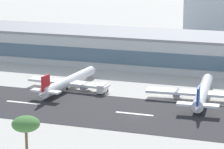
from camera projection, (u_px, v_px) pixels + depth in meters
The scene contains 9 objects.
ground_plane at pixel (136, 117), 164.67m from camera, with size 1400.00×1400.00×0.00m, color #B2AFA8.
runway_strip at pixel (138, 114), 167.11m from camera, with size 800.00×33.46×0.08m, color #262628.
runway_centreline_dash_3 at pixel (23, 103), 179.24m from camera, with size 12.00×1.20×0.01m, color white.
runway_centreline_dash_4 at pixel (134, 114), 167.47m from camera, with size 12.00×1.20×0.01m, color white.
terminal_building at pixel (169, 50), 230.70m from camera, with size 214.96×30.41×13.89m.
airliner_red_tail_gate_0 at pixel (67, 82), 194.90m from camera, with size 31.06×40.78×8.52m.
airliner_navy_tail_gate_1 at pixel (203, 93), 180.29m from camera, with size 37.96×42.11×8.79m.
service_box_truck_1 at pixel (103, 88), 190.63m from camera, with size 2.73×6.02×3.25m.
palm_tree_1 at pixel (26, 125), 119.57m from camera, with size 6.25×6.25×14.17m.
Camera 1 is at (43.25, -151.22, 50.92)m, focal length 87.73 mm.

